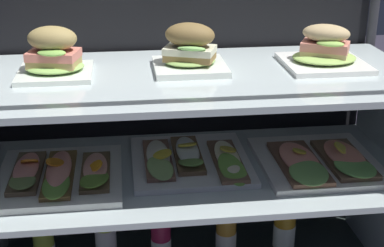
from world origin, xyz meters
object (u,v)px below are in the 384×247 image
plated_roll_sandwich_center (54,56)px  open_sandwich_tray_near_right_corner (59,175)px  juice_bottle_front_second (226,235)px  open_sandwich_tray_center (320,161)px  juice_bottle_front_right_end (161,242)px  juice_bottle_back_center (44,243)px  open_sandwich_tray_near_left_corner (192,160)px  juice_bottle_near_post (284,233)px  juice_bottle_tucked_behind (106,239)px  plated_roll_sandwich_near_left_corner (325,52)px  plated_roll_sandwich_far_left (189,52)px

plated_roll_sandwich_center → open_sandwich_tray_near_right_corner: plated_roll_sandwich_center is taller
plated_roll_sandwich_center → juice_bottle_front_second: bearing=3.1°
open_sandwich_tray_center → juice_bottle_front_second: bearing=157.8°
plated_roll_sandwich_center → juice_bottle_front_right_end: plated_roll_sandwich_center is taller
juice_bottle_back_center → open_sandwich_tray_near_left_corner: bearing=-8.8°
open_sandwich_tray_center → juice_bottle_front_right_end: (-0.42, 0.08, -0.27)m
plated_roll_sandwich_center → juice_bottle_near_post: (0.61, 0.02, -0.56)m
open_sandwich_tray_near_left_corner → juice_bottle_front_second: bearing=20.0°
juice_bottle_front_right_end → plated_roll_sandwich_center: bearing=-177.6°
juice_bottle_near_post → juice_bottle_tucked_behind: bearing=178.4°
open_sandwich_tray_near_right_corner → open_sandwich_tray_near_left_corner: (0.34, 0.05, -0.00)m
open_sandwich_tray_near_left_corner → juice_bottle_front_right_end: bearing=163.7°
open_sandwich_tray_near_left_corner → open_sandwich_tray_near_right_corner: bearing=-171.5°
plated_roll_sandwich_near_left_corner → juice_bottle_back_center: (-0.76, 0.05, -0.55)m
open_sandwich_tray_near_right_corner → juice_bottle_near_post: open_sandwich_tray_near_right_corner is taller
plated_roll_sandwich_near_left_corner → juice_bottle_front_right_end: size_ratio=0.86×
open_sandwich_tray_center → juice_bottle_front_second: size_ratio=1.49×
plated_roll_sandwich_center → plated_roll_sandwich_far_left: bearing=1.3°
open_sandwich_tray_center → juice_bottle_front_second: open_sandwich_tray_center is taller
juice_bottle_back_center → juice_bottle_near_post: bearing=-2.7°
juice_bottle_front_second → plated_roll_sandwich_near_left_corner: bearing=-6.1°
plated_roll_sandwich_far_left → juice_bottle_front_right_end: size_ratio=0.76×
plated_roll_sandwich_center → juice_bottle_front_right_end: 0.61m
juice_bottle_back_center → juice_bottle_front_right_end: juice_bottle_front_right_end is taller
open_sandwich_tray_near_left_corner → juice_bottle_near_post: bearing=6.6°
plated_roll_sandwich_center → juice_bottle_near_post: bearing=1.6°
juice_bottle_front_right_end → juice_bottle_tucked_behind: bearing=171.9°
juice_bottle_tucked_behind → juice_bottle_near_post: bearing=-1.6°
open_sandwich_tray_center → juice_bottle_front_second: 0.36m
plated_roll_sandwich_far_left → juice_bottle_back_center: plated_roll_sandwich_far_left is taller
plated_roll_sandwich_near_left_corner → open_sandwich_tray_near_right_corner: (-0.69, -0.06, -0.28)m
juice_bottle_front_right_end → juice_bottle_front_second: 0.19m
juice_bottle_back_center → juice_bottle_front_second: bearing=-2.8°
open_sandwich_tray_near_right_corner → juice_bottle_front_right_end: bearing=16.4°
plated_roll_sandwich_near_left_corner → juice_bottle_front_right_end: plated_roll_sandwich_near_left_corner is taller
plated_roll_sandwich_center → plated_roll_sandwich_far_left: size_ratio=0.99×
juice_bottle_tucked_behind → juice_bottle_front_right_end: (0.16, -0.02, -0.01)m
plated_roll_sandwich_near_left_corner → juice_bottle_front_right_end: 0.69m
open_sandwich_tray_center → juice_bottle_tucked_behind: open_sandwich_tray_center is taller
open_sandwich_tray_near_right_corner → juice_bottle_front_right_end: 0.38m
plated_roll_sandwich_far_left → open_sandwich_tray_center: plated_roll_sandwich_far_left is taller
plated_roll_sandwich_center → juice_bottle_back_center: bearing=148.5°
juice_bottle_front_second → juice_bottle_front_right_end: bearing=-175.8°
plated_roll_sandwich_center → open_sandwich_tray_near_right_corner: bearing=-95.0°
juice_bottle_front_second → juice_bottle_tucked_behind: bearing=178.6°
plated_roll_sandwich_center → open_sandwich_tray_near_right_corner: (-0.01, -0.07, -0.29)m
open_sandwich_tray_near_right_corner → open_sandwich_tray_center: size_ratio=0.96×
open_sandwich_tray_near_right_corner → juice_bottle_back_center: size_ratio=1.40×
juice_bottle_tucked_behind → juice_bottle_front_right_end: size_ratio=1.03×
open_sandwich_tray_near_right_corner → juice_bottle_front_second: open_sandwich_tray_near_right_corner is taller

